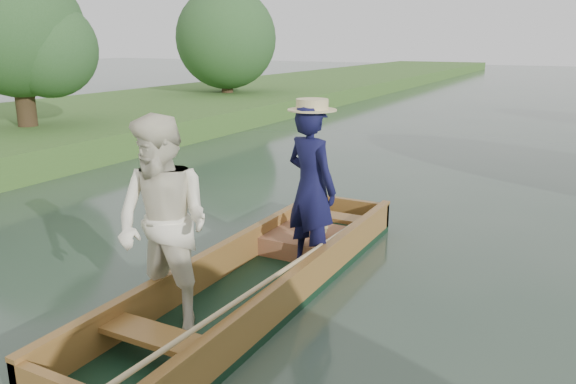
% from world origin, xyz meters
% --- Properties ---
extents(ground, '(120.00, 120.00, 0.00)m').
position_xyz_m(ground, '(0.00, 0.00, 0.00)').
color(ground, '#283D30').
rests_on(ground, ground).
extents(trees_far, '(22.98, 12.88, 4.56)m').
position_xyz_m(trees_far, '(-0.04, 9.05, 2.57)').
color(trees_far, '#47331E').
rests_on(trees_far, ground).
extents(punt, '(1.39, 5.18, 1.97)m').
position_xyz_m(punt, '(-0.09, -0.26, 0.72)').
color(punt, black).
rests_on(punt, ground).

